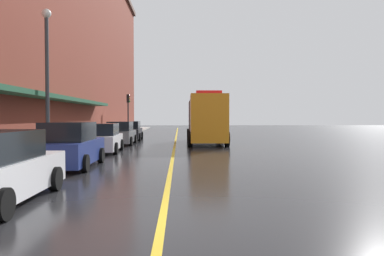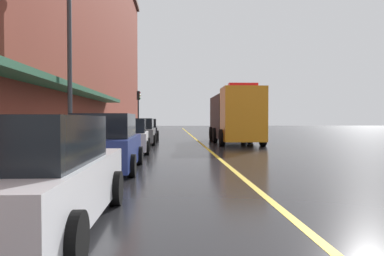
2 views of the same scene
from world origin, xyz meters
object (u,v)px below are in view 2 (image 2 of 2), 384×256
at_px(traffic_light_near, 138,104).
at_px(street_lamp_left, 69,48).
at_px(parking_meter_0, 86,133).
at_px(parking_meter_2, 89,132).
at_px(parked_car_0, 36,177).
at_px(parked_car_2, 129,137).
at_px(parking_meter_1, 113,128).
at_px(parked_car_3, 141,132).
at_px(parked_car_4, 146,130).
at_px(utility_truck, 234,117).
at_px(parked_car_1, 107,144).

bearing_deg(traffic_light_near, street_lamp_left, -91.66).
height_order(parking_meter_0, parking_meter_2, same).
height_order(parked_car_0, parked_car_2, parked_car_0).
height_order(parked_car_0, parking_meter_1, parked_car_0).
bearing_deg(street_lamp_left, traffic_light_near, 88.34).
relative_size(parked_car_0, street_lamp_left, 0.68).
distance_m(parked_car_0, parking_meter_2, 9.96).
xyz_separation_m(parked_car_3, parking_meter_2, (-1.45, -8.34, 0.28)).
distance_m(parked_car_4, utility_truck, 7.78).
distance_m(parked_car_0, traffic_light_near, 32.22).
distance_m(parked_car_1, parking_meter_2, 3.96).
bearing_deg(street_lamp_left, utility_truck, 49.75).
relative_size(parked_car_0, parked_car_3, 1.08).
relative_size(utility_truck, parking_meter_1, 6.45).
bearing_deg(utility_truck, parking_meter_0, -37.91).
xyz_separation_m(parked_car_3, street_lamp_left, (-2.05, -8.87, 3.62)).
xyz_separation_m(parked_car_2, parking_meter_2, (-1.39, -2.45, 0.30)).
height_order(parked_car_3, parked_car_4, parked_car_3).
height_order(parked_car_4, parking_meter_1, parked_car_4).
bearing_deg(parked_car_1, parking_meter_0, 22.58).
bearing_deg(parked_car_0, parking_meter_2, 8.54).
relative_size(parked_car_1, street_lamp_left, 0.65).
bearing_deg(parked_car_3, parked_car_4, 0.11).
bearing_deg(parked_car_2, parked_car_3, -2.87).
xyz_separation_m(parking_meter_2, street_lamp_left, (-0.60, -0.54, 3.34)).
relative_size(parked_car_3, traffic_light_near, 1.01).
bearing_deg(street_lamp_left, parked_car_4, 81.99).
bearing_deg(street_lamp_left, parked_car_2, 56.40).
height_order(parking_meter_2, traffic_light_near, traffic_light_near).
distance_m(parked_car_1, parking_meter_1, 10.00).
height_order(parked_car_0, parking_meter_2, parked_car_0).
bearing_deg(parking_meter_1, parked_car_2, -69.67).
bearing_deg(parking_meter_1, parking_meter_0, -90.00).
xyz_separation_m(street_lamp_left, traffic_light_near, (0.66, 22.79, -1.24)).
bearing_deg(parked_car_3, parking_meter_0, 170.29).
distance_m(parked_car_2, utility_truck, 9.29).
xyz_separation_m(parked_car_1, parked_car_2, (0.00, 6.16, -0.07)).
height_order(parked_car_2, parked_car_4, same).
bearing_deg(parked_car_2, parking_meter_0, 152.24).
height_order(parked_car_0, utility_truck, utility_truck).
height_order(parked_car_4, parking_meter_2, parked_car_4).
relative_size(parked_car_2, parking_meter_2, 3.30).
height_order(parked_car_4, street_lamp_left, street_lamp_left).
xyz_separation_m(parked_car_0, traffic_light_near, (-1.39, 32.10, 2.37)).
distance_m(parked_car_0, parked_car_1, 6.14).
relative_size(parked_car_2, traffic_light_near, 1.02).
bearing_deg(parking_meter_2, parking_meter_1, 90.00).
distance_m(parked_car_4, street_lamp_left, 14.86).
distance_m(parked_car_1, street_lamp_left, 5.17).
height_order(parked_car_3, parking_meter_2, parked_car_3).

